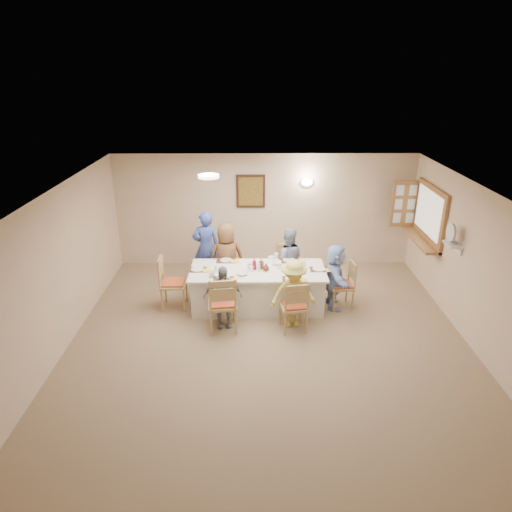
{
  "coord_description": "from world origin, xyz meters",
  "views": [
    {
      "loc": [
        -0.25,
        -6.12,
        4.18
      ],
      "look_at": [
        -0.2,
        1.4,
        1.05
      ],
      "focal_mm": 32.0,
      "sensor_mm": 36.0,
      "label": 1
    }
  ],
  "objects_px": {
    "diner_back_right": "(288,260)",
    "diner_right_end": "(335,276)",
    "desk_fan": "(453,236)",
    "chair_right_end": "(341,285)",
    "diner_back_left": "(227,258)",
    "chair_front_left": "(222,303)",
    "chair_back_left": "(227,268)",
    "chair_front_right": "(294,305)",
    "diner_front_left": "(223,297)",
    "condiment_ketchup": "(254,264)",
    "chair_left_end": "(174,282)",
    "dining_table": "(258,288)",
    "caregiver": "(206,247)",
    "diner_front_right": "(293,294)",
    "chair_back_right": "(287,267)",
    "serving_hatch": "(430,215)"
  },
  "relations": [
    {
      "from": "serving_hatch",
      "to": "condiment_ketchup",
      "type": "xyz_separation_m",
      "value": [
        -3.44,
        -0.93,
        -0.63
      ]
    },
    {
      "from": "chair_back_right",
      "to": "caregiver",
      "type": "height_order",
      "value": "caregiver"
    },
    {
      "from": "desk_fan",
      "to": "diner_front_left",
      "type": "relative_size",
      "value": 0.27
    },
    {
      "from": "condiment_ketchup",
      "to": "diner_back_left",
      "type": "bearing_deg",
      "value": 129.14
    },
    {
      "from": "desk_fan",
      "to": "chair_right_end",
      "type": "height_order",
      "value": "desk_fan"
    },
    {
      "from": "chair_front_right",
      "to": "diner_front_left",
      "type": "distance_m",
      "value": 1.21
    },
    {
      "from": "chair_back_left",
      "to": "chair_right_end",
      "type": "relative_size",
      "value": 0.99
    },
    {
      "from": "chair_back_left",
      "to": "dining_table",
      "type": "bearing_deg",
      "value": -55.58
    },
    {
      "from": "diner_front_right",
      "to": "chair_front_right",
      "type": "bearing_deg",
      "value": -98.91
    },
    {
      "from": "serving_hatch",
      "to": "chair_back_right",
      "type": "height_order",
      "value": "serving_hatch"
    },
    {
      "from": "chair_front_right",
      "to": "chair_back_left",
      "type": "bearing_deg",
      "value": -62.11
    },
    {
      "from": "chair_left_end",
      "to": "diner_back_right",
      "type": "xyz_separation_m",
      "value": [
        2.15,
        0.68,
        0.15
      ]
    },
    {
      "from": "desk_fan",
      "to": "diner_right_end",
      "type": "distance_m",
      "value": 2.11
    },
    {
      "from": "chair_back_right",
      "to": "chair_right_end",
      "type": "height_order",
      "value": "chair_right_end"
    },
    {
      "from": "diner_front_left",
      "to": "condiment_ketchup",
      "type": "bearing_deg",
      "value": 44.42
    },
    {
      "from": "chair_back_left",
      "to": "condiment_ketchup",
      "type": "bearing_deg",
      "value": -57.9
    },
    {
      "from": "chair_right_end",
      "to": "diner_right_end",
      "type": "xyz_separation_m",
      "value": [
        -0.13,
        0.0,
        0.17
      ]
    },
    {
      "from": "diner_front_left",
      "to": "caregiver",
      "type": "xyz_separation_m",
      "value": [
        -0.45,
        1.83,
        0.19
      ]
    },
    {
      "from": "chair_back_right",
      "to": "caregiver",
      "type": "relative_size",
      "value": 0.59
    },
    {
      "from": "diner_back_right",
      "to": "chair_back_right",
      "type": "bearing_deg",
      "value": -88.28
    },
    {
      "from": "chair_front_right",
      "to": "chair_left_end",
      "type": "relative_size",
      "value": 0.93
    },
    {
      "from": "chair_left_end",
      "to": "diner_back_right",
      "type": "height_order",
      "value": "diner_back_right"
    },
    {
      "from": "diner_back_right",
      "to": "diner_front_left",
      "type": "xyz_separation_m",
      "value": [
        -1.2,
        -1.36,
        -0.09
      ]
    },
    {
      "from": "diner_back_right",
      "to": "diner_right_end",
      "type": "xyz_separation_m",
      "value": [
        0.82,
        -0.68,
        -0.04
      ]
    },
    {
      "from": "dining_table",
      "to": "chair_back_left",
      "type": "relative_size",
      "value": 2.77
    },
    {
      "from": "diner_front_right",
      "to": "caregiver",
      "type": "xyz_separation_m",
      "value": [
        -1.65,
        1.83,
        0.15
      ]
    },
    {
      "from": "chair_back_right",
      "to": "condiment_ketchup",
      "type": "xyz_separation_m",
      "value": [
        -0.66,
        -0.78,
        0.42
      ]
    },
    {
      "from": "diner_back_left",
      "to": "chair_front_left",
      "type": "bearing_deg",
      "value": 79.42
    },
    {
      "from": "chair_front_left",
      "to": "caregiver",
      "type": "xyz_separation_m",
      "value": [
        -0.45,
        1.95,
        0.24
      ]
    },
    {
      "from": "chair_back_left",
      "to": "chair_left_end",
      "type": "bearing_deg",
      "value": -142.35
    },
    {
      "from": "chair_left_end",
      "to": "diner_back_right",
      "type": "relative_size",
      "value": 0.77
    },
    {
      "from": "chair_front_left",
      "to": "chair_left_end",
      "type": "bearing_deg",
      "value": -46.83
    },
    {
      "from": "dining_table",
      "to": "diner_back_left",
      "type": "bearing_deg",
      "value": 131.42
    },
    {
      "from": "desk_fan",
      "to": "diner_front_left",
      "type": "distance_m",
      "value": 4.0
    },
    {
      "from": "dining_table",
      "to": "caregiver",
      "type": "height_order",
      "value": "caregiver"
    },
    {
      "from": "diner_back_right",
      "to": "diner_right_end",
      "type": "bearing_deg",
      "value": 142.05
    },
    {
      "from": "chair_front_right",
      "to": "diner_back_right",
      "type": "xyz_separation_m",
      "value": [
        0.0,
        1.48,
        0.19
      ]
    },
    {
      "from": "serving_hatch",
      "to": "diner_back_right",
      "type": "xyz_separation_m",
      "value": [
        -2.78,
        -0.27,
        -0.84
      ]
    },
    {
      "from": "chair_back_left",
      "to": "chair_front_left",
      "type": "relative_size",
      "value": 0.86
    },
    {
      "from": "serving_hatch",
      "to": "chair_left_end",
      "type": "relative_size",
      "value": 1.48
    },
    {
      "from": "dining_table",
      "to": "diner_back_left",
      "type": "height_order",
      "value": "diner_back_left"
    },
    {
      "from": "diner_right_end",
      "to": "condiment_ketchup",
      "type": "relative_size",
      "value": 5.75
    },
    {
      "from": "diner_right_end",
      "to": "desk_fan",
      "type": "bearing_deg",
      "value": -100.82
    },
    {
      "from": "chair_back_right",
      "to": "chair_front_right",
      "type": "height_order",
      "value": "chair_front_right"
    },
    {
      "from": "chair_left_end",
      "to": "condiment_ketchup",
      "type": "height_order",
      "value": "chair_left_end"
    },
    {
      "from": "diner_back_right",
      "to": "diner_front_left",
      "type": "relative_size",
      "value": 1.16
    },
    {
      "from": "chair_left_end",
      "to": "diner_front_right",
      "type": "xyz_separation_m",
      "value": [
        2.15,
        -0.68,
        0.1
      ]
    },
    {
      "from": "dining_table",
      "to": "chair_front_left",
      "type": "bearing_deg",
      "value": -126.87
    },
    {
      "from": "diner_front_right",
      "to": "diner_right_end",
      "type": "distance_m",
      "value": 1.07
    },
    {
      "from": "chair_back_left",
      "to": "diner_back_left",
      "type": "xyz_separation_m",
      "value": [
        0.0,
        -0.12,
        0.27
      ]
    }
  ]
}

